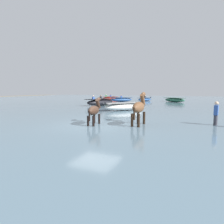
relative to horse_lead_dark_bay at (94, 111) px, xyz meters
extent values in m
plane|color=#756B56|center=(0.03, 0.10, -1.07)|extent=(120.00, 120.00, 0.00)
cube|color=slate|center=(0.03, 10.10, -0.92)|extent=(90.00, 90.00, 0.31)
ellipsoid|color=#382319|center=(0.01, -0.07, 0.04)|extent=(0.61, 1.32, 0.51)
cylinder|color=black|center=(-0.20, 0.35, -0.64)|extent=(0.12, 0.12, 0.86)
cylinder|color=black|center=(0.10, 0.39, -0.64)|extent=(0.12, 0.12, 0.86)
cylinder|color=black|center=(-0.08, -0.53, -0.64)|extent=(0.12, 0.12, 0.86)
cylinder|color=black|center=(0.22, -0.49, -0.64)|extent=(0.12, 0.12, 0.86)
cylinder|color=#382319|center=(-0.08, 0.59, 0.36)|extent=(0.26, 0.49, 0.58)
ellipsoid|color=#382319|center=(-0.10, 0.72, 0.63)|extent=(0.24, 0.46, 0.22)
cylinder|color=black|center=(0.09, -0.67, -0.19)|extent=(0.08, 0.08, 0.54)
ellipsoid|color=brown|center=(2.32, 0.81, 0.24)|extent=(0.53, 1.50, 0.60)
cylinder|color=black|center=(2.15, 1.33, -0.57)|extent=(0.14, 0.14, 1.01)
cylinder|color=black|center=(2.50, 1.33, -0.57)|extent=(0.14, 0.14, 1.01)
cylinder|color=black|center=(2.13, 0.29, -0.57)|extent=(0.14, 0.14, 1.01)
cylinder|color=black|center=(2.49, 0.29, -0.57)|extent=(0.14, 0.14, 1.01)
cylinder|color=brown|center=(2.33, 1.59, 0.61)|extent=(0.24, 0.55, 0.68)
ellipsoid|color=brown|center=(2.33, 1.74, 0.92)|extent=(0.22, 0.51, 0.26)
cylinder|color=black|center=(2.31, 0.10, -0.04)|extent=(0.10, 0.10, 0.64)
ellipsoid|color=#337556|center=(1.69, 23.07, -0.45)|extent=(3.76, 2.85, 0.62)
cube|color=#1E4634|center=(1.69, 23.07, -0.12)|extent=(3.61, 2.74, 0.04)
ellipsoid|color=#BC382D|center=(-10.16, 23.99, -0.45)|extent=(3.35, 2.70, 0.63)
cube|color=maroon|center=(-10.16, 23.99, -0.11)|extent=(3.22, 2.59, 0.04)
cube|color=#388E51|center=(-10.86, 23.40, 0.06)|extent=(0.32, 0.29, 0.30)
sphere|color=beige|center=(-10.86, 23.40, 0.30)|extent=(0.18, 0.18, 0.18)
cube|color=#3356A8|center=(-10.17, 24.00, 0.06)|extent=(0.32, 0.29, 0.30)
sphere|color=#A37556|center=(-10.17, 24.00, 0.30)|extent=(0.18, 0.18, 0.18)
ellipsoid|color=#28518E|center=(-6.58, 20.63, -0.45)|extent=(3.55, 3.22, 0.62)
cube|color=navy|center=(-6.58, 20.63, -0.12)|extent=(3.40, 3.09, 0.04)
cube|color=black|center=(-7.93, 19.50, -0.05)|extent=(0.19, 0.20, 0.18)
cube|color=#3356A8|center=(-6.65, 20.71, 0.05)|extent=(0.31, 0.30, 0.30)
sphere|color=#A37556|center=(-6.65, 20.71, 0.29)|extent=(0.18, 0.18, 0.18)
ellipsoid|color=#28518E|center=(-3.40, 23.66, -0.50)|extent=(2.37, 3.02, 0.53)
cube|color=navy|center=(-3.40, 23.66, -0.21)|extent=(2.27, 2.90, 0.04)
cube|color=black|center=(-2.65, 24.87, -0.14)|extent=(0.20, 0.19, 0.18)
cube|color=#232328|center=(-3.35, 23.63, -0.04)|extent=(0.29, 0.32, 0.30)
sphere|color=beige|center=(-3.35, 23.63, 0.20)|extent=(0.18, 0.18, 0.18)
ellipsoid|color=black|center=(-5.98, 11.94, -0.37)|extent=(2.72, 4.36, 0.78)
cube|color=black|center=(-5.98, 11.94, 0.04)|extent=(2.61, 4.19, 0.04)
cube|color=#3356A8|center=(-6.34, 10.84, 0.21)|extent=(0.26, 0.31, 0.30)
sphere|color=beige|center=(-6.34, 10.84, 0.45)|extent=(0.18, 0.18, 0.18)
cube|color=#232328|center=(-5.88, 11.90, 0.21)|extent=(0.26, 0.31, 0.30)
sphere|color=#A37556|center=(-5.88, 11.90, 0.45)|extent=(0.18, 0.18, 0.18)
ellipsoid|color=silver|center=(-1.17, 7.73, -0.41)|extent=(3.53, 3.97, 0.69)
cube|color=gray|center=(-1.17, 7.73, -0.05)|extent=(3.39, 3.81, 0.04)
cube|color=black|center=(-2.39, 6.21, 0.02)|extent=(0.20, 0.19, 0.18)
cylinder|color=#383842|center=(6.19, 2.58, -0.63)|extent=(0.20, 0.20, 0.88)
cube|color=#3356A8|center=(6.19, 2.58, 0.08)|extent=(0.26, 0.35, 0.54)
sphere|color=beige|center=(6.19, 2.58, 0.46)|extent=(0.20, 0.20, 0.20)
camera|label=1|loc=(5.33, -9.25, 1.18)|focal=30.66mm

